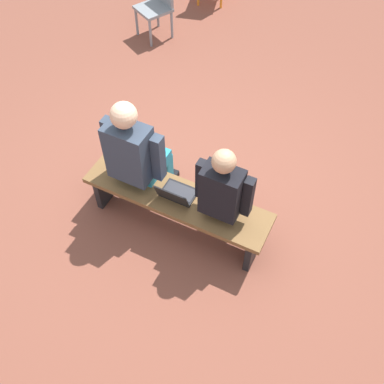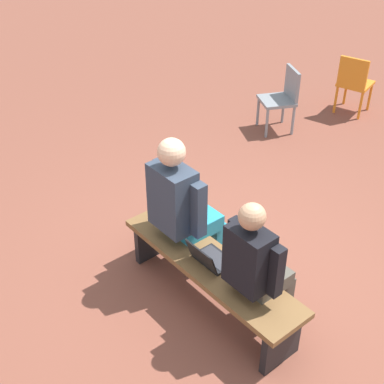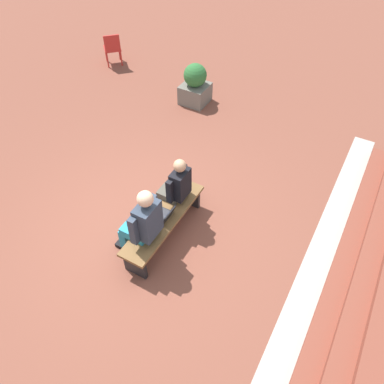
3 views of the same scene
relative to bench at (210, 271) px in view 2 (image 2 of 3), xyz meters
The scene contains 7 objects.
ground_plane 0.51m from the bench, 81.34° to the right, with size 60.00×60.00×0.00m, color brown.
bench is the anchor object (origin of this frame).
person_student 0.56m from the bench, behind, with size 0.50×0.64×1.28m.
person_adult 0.58m from the bench, ahead, with size 0.58×0.74×1.41m.
laptop 0.15m from the bench, 106.45° to the left, with size 0.32×0.29×0.21m.
plastic_chair_far_left 3.36m from the bench, 57.65° to the right, with size 0.57×0.57×0.84m.
plastic_chair_mid_courtyard 4.24m from the bench, 69.24° to the right, with size 0.51×0.51×0.84m.
Camera 2 is at (-2.46, 2.56, 3.34)m, focal length 50.00 mm.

